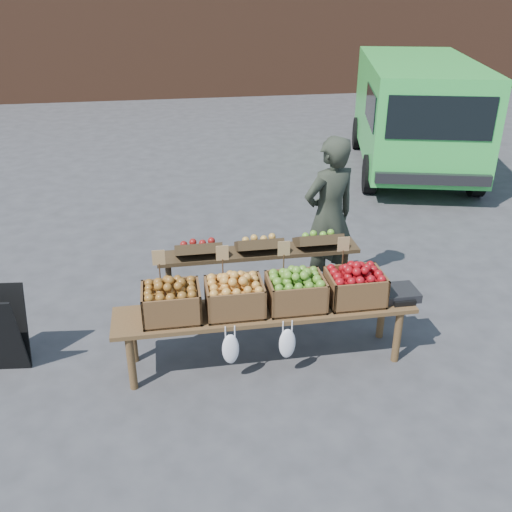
{
  "coord_description": "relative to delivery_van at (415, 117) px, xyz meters",
  "views": [
    {
      "loc": [
        -0.24,
        -4.11,
        3.25
      ],
      "look_at": [
        0.56,
        0.68,
        0.85
      ],
      "focal_mm": 40.0,
      "sensor_mm": 36.0,
      "label": 1
    }
  ],
  "objects": [
    {
      "name": "ground",
      "position": [
        -4.27,
        -5.53,
        -0.97
      ],
      "size": [
        80.0,
        80.0,
        0.0
      ],
      "primitive_type": "plane",
      "color": "#3E3E41"
    },
    {
      "name": "delivery_van",
      "position": [
        0.0,
        0.0,
        0.0
      ],
      "size": [
        3.03,
        4.7,
        1.94
      ],
      "primitive_type": null,
      "rotation": [
        0.0,
        0.0,
        -0.26
      ],
      "color": "green",
      "rests_on": "ground"
    },
    {
      "name": "vendor",
      "position": [
        -2.78,
        -4.13,
        -0.08
      ],
      "size": [
        0.76,
        0.63,
        1.79
      ],
      "primitive_type": "imported",
      "rotation": [
        0.0,
        0.0,
        3.5
      ],
      "color": "#292F24",
      "rests_on": "ground"
    },
    {
      "name": "back_table",
      "position": [
        -3.64,
        -4.63,
        -0.45
      ],
      "size": [
        2.1,
        0.44,
        1.04
      ],
      "primitive_type": null,
      "color": "#392A18",
      "rests_on": "ground"
    },
    {
      "name": "display_bench",
      "position": [
        -3.7,
        -5.35,
        -0.69
      ],
      "size": [
        2.7,
        0.56,
        0.57
      ],
      "primitive_type": null,
      "color": "brown",
      "rests_on": "ground"
    },
    {
      "name": "crate_golden_apples",
      "position": [
        -4.53,
        -5.35,
        -0.26
      ],
      "size": [
        0.5,
        0.4,
        0.28
      ],
      "primitive_type": null,
      "color": "brown",
      "rests_on": "display_bench"
    },
    {
      "name": "crate_russet_pears",
      "position": [
        -3.98,
        -5.35,
        -0.26
      ],
      "size": [
        0.5,
        0.4,
        0.28
      ],
      "primitive_type": null,
      "color": "#AF9436",
      "rests_on": "display_bench"
    },
    {
      "name": "crate_red_apples",
      "position": [
        -3.43,
        -5.35,
        -0.26
      ],
      "size": [
        0.5,
        0.4,
        0.28
      ],
      "primitive_type": null,
      "color": "#3C7928",
      "rests_on": "display_bench"
    },
    {
      "name": "crate_green_apples",
      "position": [
        -2.88,
        -5.35,
        -0.26
      ],
      "size": [
        0.5,
        0.4,
        0.28
      ],
      "primitive_type": null,
      "color": "maroon",
      "rests_on": "display_bench"
    },
    {
      "name": "weighing_scale",
      "position": [
        -2.45,
        -5.35,
        -0.36
      ],
      "size": [
        0.34,
        0.3,
        0.08
      ],
      "primitive_type": "cube",
      "color": "black",
      "rests_on": "display_bench"
    }
  ]
}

